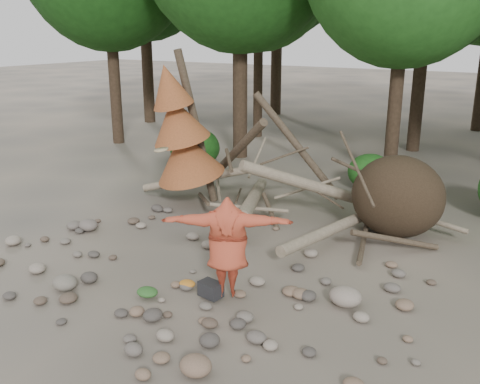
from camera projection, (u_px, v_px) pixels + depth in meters
The scene contains 13 objects.
ground at pixel (205, 277), 10.80m from camera, with size 120.00×120.00×0.00m, color #514C44.
deadfall_pile at pixel (373, 195), 12.96m from camera, with size 8.55×5.24×3.30m.
dead_conifer at pixel (181, 133), 14.49m from camera, with size 2.06×2.16×4.35m.
bush_left at pixel (195, 148), 19.21m from camera, with size 1.80×1.80×1.44m, color #174813.
bush_mid at pixel (370, 172), 16.59m from camera, with size 1.40×1.40×1.12m, color #205C1A.
frisbee_thrower at pixel (227, 246), 9.67m from camera, with size 3.16×1.66×2.51m.
backpack at pixel (211, 292), 9.88m from camera, with size 0.43×0.28×0.28m, color black.
cloth_green at pixel (147, 294), 9.93m from camera, with size 0.42×0.35×0.16m, color #2A5B24.
cloth_orange at pixel (187, 286), 10.30m from camera, with size 0.33×0.27×0.12m, color #C27421.
boulder_front_left at pixel (65, 283), 10.24m from camera, with size 0.49×0.44×0.29m, color slate.
boulder_front_right at pixel (196, 366), 7.72m from camera, with size 0.49×0.44×0.29m, color #7C614D.
boulder_mid_right at pixel (345, 296), 9.65m from camera, with size 0.60×0.54×0.36m, color gray.
boulder_mid_left at pixel (88, 225), 13.26m from camera, with size 0.49×0.44×0.29m, color #696058.
Camera 1 is at (5.75, -8.00, 4.80)m, focal length 40.00 mm.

